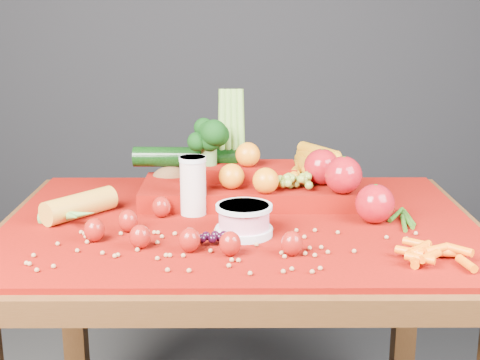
{
  "coord_description": "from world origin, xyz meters",
  "views": [
    {
      "loc": [
        -0.01,
        -1.44,
        1.24
      ],
      "look_at": [
        0.0,
        0.02,
        0.85
      ],
      "focal_mm": 50.0,
      "sensor_mm": 36.0,
      "label": 1
    }
  ],
  "objects_px": {
    "milk_glass": "(193,183)",
    "produce_mound": "(261,177)",
    "yogurt_bowl": "(244,219)",
    "table": "(240,264)"
  },
  "relations": [
    {
      "from": "milk_glass",
      "to": "yogurt_bowl",
      "type": "bearing_deg",
      "value": -51.55
    },
    {
      "from": "table",
      "to": "yogurt_bowl",
      "type": "xyz_separation_m",
      "value": [
        0.01,
        -0.1,
        0.14
      ]
    },
    {
      "from": "yogurt_bowl",
      "to": "produce_mound",
      "type": "distance_m",
      "value": 0.26
    },
    {
      "from": "table",
      "to": "yogurt_bowl",
      "type": "bearing_deg",
      "value": -85.51
    },
    {
      "from": "milk_glass",
      "to": "produce_mound",
      "type": "xyz_separation_m",
      "value": [
        0.16,
        0.11,
        -0.01
      ]
    },
    {
      "from": "table",
      "to": "yogurt_bowl",
      "type": "distance_m",
      "value": 0.18
    },
    {
      "from": "milk_glass",
      "to": "table",
      "type": "bearing_deg",
      "value": -22.4
    },
    {
      "from": "table",
      "to": "milk_glass",
      "type": "distance_m",
      "value": 0.21
    },
    {
      "from": "table",
      "to": "milk_glass",
      "type": "relative_size",
      "value": 8.07
    },
    {
      "from": "produce_mound",
      "to": "table",
      "type": "bearing_deg",
      "value": -109.34
    }
  ]
}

